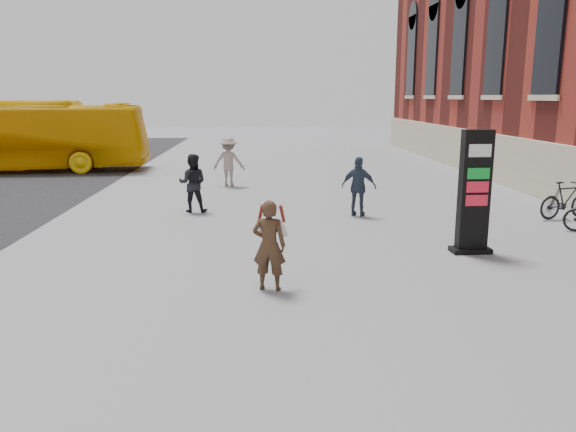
{
  "coord_description": "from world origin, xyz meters",
  "views": [
    {
      "loc": [
        0.48,
        -9.6,
        3.2
      ],
      "look_at": [
        0.99,
        0.41,
        1.05
      ],
      "focal_mm": 35.0,
      "sensor_mm": 36.0,
      "label": 1
    }
  ],
  "objects_px": {
    "bus": "(17,136)",
    "pedestrian_b": "(229,162)",
    "pedestrian_a": "(193,183)",
    "info_pylon": "(474,192)",
    "pedestrian_c": "(359,187)",
    "woman": "(269,244)",
    "bike_7": "(566,200)"
  },
  "relations": [
    {
      "from": "bus",
      "to": "pedestrian_b",
      "type": "bearing_deg",
      "value": -119.44
    },
    {
      "from": "pedestrian_a",
      "to": "pedestrian_b",
      "type": "xyz_separation_m",
      "value": [
        0.77,
        4.64,
        0.07
      ]
    },
    {
      "from": "bus",
      "to": "info_pylon",
      "type": "bearing_deg",
      "value": -136.17
    },
    {
      "from": "info_pylon",
      "to": "pedestrian_c",
      "type": "relative_size",
      "value": 1.58
    },
    {
      "from": "woman",
      "to": "pedestrian_a",
      "type": "height_order",
      "value": "pedestrian_a"
    },
    {
      "from": "bus",
      "to": "pedestrian_b",
      "type": "height_order",
      "value": "bus"
    },
    {
      "from": "bus",
      "to": "pedestrian_c",
      "type": "relative_size",
      "value": 6.73
    },
    {
      "from": "woman",
      "to": "pedestrian_b",
      "type": "height_order",
      "value": "pedestrian_b"
    },
    {
      "from": "bus",
      "to": "bike_7",
      "type": "relative_size",
      "value": 6.45
    },
    {
      "from": "pedestrian_a",
      "to": "pedestrian_c",
      "type": "xyz_separation_m",
      "value": [
        4.55,
        -0.79,
        -0.01
      ]
    },
    {
      "from": "info_pylon",
      "to": "pedestrian_a",
      "type": "bearing_deg",
      "value": 141.77
    },
    {
      "from": "info_pylon",
      "to": "pedestrian_b",
      "type": "bearing_deg",
      "value": 118.66
    },
    {
      "from": "bus",
      "to": "pedestrian_c",
      "type": "height_order",
      "value": "bus"
    },
    {
      "from": "info_pylon",
      "to": "bus",
      "type": "xyz_separation_m",
      "value": [
        -14.79,
        13.77,
        0.24
      ]
    },
    {
      "from": "info_pylon",
      "to": "pedestrian_b",
      "type": "xyz_separation_m",
      "value": [
        -5.49,
        9.19,
        -0.38
      ]
    },
    {
      "from": "bus",
      "to": "bike_7",
      "type": "distance_m",
      "value": 21.39
    },
    {
      "from": "pedestrian_c",
      "to": "bike_7",
      "type": "bearing_deg",
      "value": -165.23
    },
    {
      "from": "bus",
      "to": "pedestrian_c",
      "type": "xyz_separation_m",
      "value": [
        13.08,
        -10.01,
        -0.7
      ]
    },
    {
      "from": "info_pylon",
      "to": "woman",
      "type": "bearing_deg",
      "value": -156.07
    },
    {
      "from": "woman",
      "to": "pedestrian_c",
      "type": "bearing_deg",
      "value": -101.36
    },
    {
      "from": "bike_7",
      "to": "info_pylon",
      "type": "bearing_deg",
      "value": 114.11
    },
    {
      "from": "woman",
      "to": "pedestrian_a",
      "type": "bearing_deg",
      "value": -60.99
    },
    {
      "from": "pedestrian_c",
      "to": "woman",
      "type": "bearing_deg",
      "value": 88.14
    },
    {
      "from": "woman",
      "to": "pedestrian_b",
      "type": "relative_size",
      "value": 0.87
    },
    {
      "from": "pedestrian_c",
      "to": "bus",
      "type": "bearing_deg",
      "value": -15.84
    },
    {
      "from": "pedestrian_a",
      "to": "pedestrian_b",
      "type": "distance_m",
      "value": 4.7
    },
    {
      "from": "pedestrian_b",
      "to": "info_pylon",
      "type": "bearing_deg",
      "value": 128.6
    },
    {
      "from": "pedestrian_a",
      "to": "info_pylon",
      "type": "bearing_deg",
      "value": 146.9
    },
    {
      "from": "woman",
      "to": "pedestrian_a",
      "type": "relative_size",
      "value": 0.94
    },
    {
      "from": "bus",
      "to": "pedestrian_a",
      "type": "bearing_deg",
      "value": -140.42
    },
    {
      "from": "info_pylon",
      "to": "pedestrian_b",
      "type": "height_order",
      "value": "info_pylon"
    },
    {
      "from": "bus",
      "to": "pedestrian_b",
      "type": "distance_m",
      "value": 10.39
    }
  ]
}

